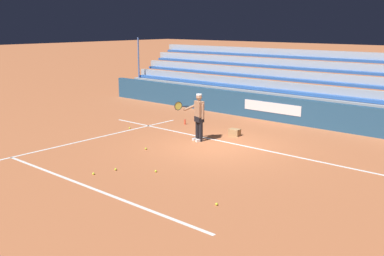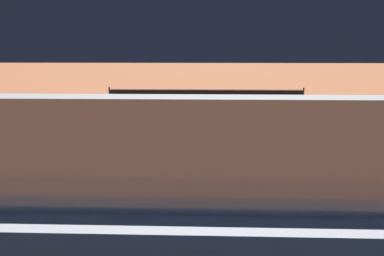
{
  "view_description": "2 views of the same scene",
  "coord_description": "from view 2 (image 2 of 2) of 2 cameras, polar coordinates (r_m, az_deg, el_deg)",
  "views": [
    {
      "loc": [
        -9.21,
        12.05,
        4.15
      ],
      "look_at": [
        -0.21,
        1.7,
        0.95
      ],
      "focal_mm": 42.0,
      "sensor_mm": 36.0,
      "label": 1
    },
    {
      "loc": [
        -0.03,
        -10.6,
        3.17
      ],
      "look_at": [
        -0.42,
        0.5,
        0.83
      ],
      "focal_mm": 35.0,
      "sensor_mm": 36.0,
      "label": 2
    }
  ],
  "objects": [
    {
      "name": "tennis_ball_midcourt",
      "position": [
        15.76,
        4.83,
        0.37
      ],
      "size": [
        0.07,
        0.07,
        0.07
      ],
      "primitive_type": "sphere",
      "color": "#CCE533",
      "rests_on": "ground"
    },
    {
      "name": "tennis_player",
      "position": [
        10.89,
        7.22,
        -0.26
      ],
      "size": [
        0.8,
        0.94,
        1.71
      ],
      "color": "black",
      "rests_on": "ground"
    },
    {
      "name": "court_baseline_white",
      "position": [
        10.58,
        2.1,
        -5.51
      ],
      "size": [
        12.0,
        0.1,
        0.01
      ],
      "primitive_type": "cube",
      "color": "white",
      "rests_on": "ground"
    },
    {
      "name": "tennis_ball_stray_back",
      "position": [
        15.53,
        -9.83,
        0.07
      ],
      "size": [
        0.07,
        0.07,
        0.07
      ],
      "primitive_type": "sphere",
      "color": "#CCE533",
      "rests_on": "ground"
    },
    {
      "name": "tennis_ball_near_player",
      "position": [
        12.21,
        22.72,
        -3.94
      ],
      "size": [
        0.07,
        0.07,
        0.07
      ],
      "primitive_type": "sphere",
      "color": "#CCE533",
      "rests_on": "ground"
    },
    {
      "name": "court_sideline_white",
      "position": [
        15.5,
        17.45,
        -0.44
      ],
      "size": [
        0.1,
        12.0,
        0.01
      ],
      "primitive_type": "cube",
      "color": "white",
      "rests_on": "ground"
    },
    {
      "name": "back_wall_sponsor_board",
      "position": [
        6.38,
        2.1,
        -12.33
      ],
      "size": [
        21.91,
        0.25,
        1.1
      ],
      "color": "navy",
      "rests_on": "ground"
    },
    {
      "name": "tennis_ball_far_left",
      "position": [
        14.47,
        0.45,
        -0.62
      ],
      "size": [
        0.07,
        0.07,
        0.07
      ],
      "primitive_type": "sphere",
      "color": "#CCE533",
      "rests_on": "ground"
    },
    {
      "name": "water_bottle",
      "position": [
        9.93,
        20.71,
        -6.84
      ],
      "size": [
        0.07,
        0.07,
        0.22
      ],
      "primitive_type": "cylinder",
      "color": "#EA4C33",
      "rests_on": "ground"
    },
    {
      "name": "tennis_ball_far_right",
      "position": [
        13.14,
        8.85,
        -2.06
      ],
      "size": [
        0.07,
        0.07,
        0.07
      ],
      "primitive_type": "sphere",
      "color": "#CCE533",
      "rests_on": "ground"
    },
    {
      "name": "tennis_net",
      "position": [
        21.31,
        2.08,
        4.68
      ],
      "size": [
        11.09,
        0.09,
        1.07
      ],
      "color": "#33383D",
      "rests_on": "ground"
    },
    {
      "name": "tennis_ball_toward_net",
      "position": [
        15.1,
        4.32,
        -0.12
      ],
      "size": [
        0.07,
        0.07,
        0.07
      ],
      "primitive_type": "sphere",
      "color": "#CCE533",
      "rests_on": "ground"
    },
    {
      "name": "court_service_line_white",
      "position": [
        16.41,
        2.07,
        0.76
      ],
      "size": [
        8.22,
        0.1,
        0.01
      ],
      "primitive_type": "cube",
      "color": "white",
      "rests_on": "ground"
    },
    {
      "name": "ground_plane",
      "position": [
        11.06,
        2.09,
        -4.75
      ],
      "size": [
        160.0,
        160.0,
        0.0
      ],
      "primitive_type": "plane",
      "color": "#B7663D"
    },
    {
      "name": "ball_box_cardboard",
      "position": [
        9.63,
        4.58,
        -6.54
      ],
      "size": [
        0.44,
        0.35,
        0.26
      ],
      "primitive_type": "cube",
      "rotation": [
        0.0,
        0.0,
        0.13
      ],
      "color": "#A87F51",
      "rests_on": "ground"
    }
  ]
}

